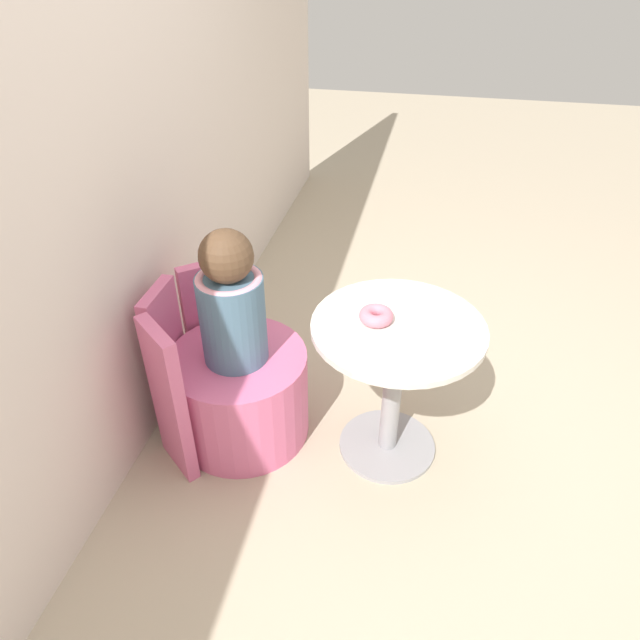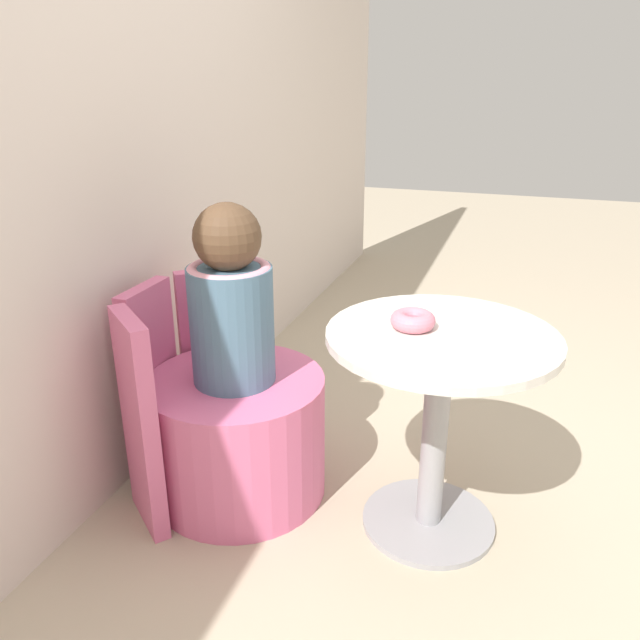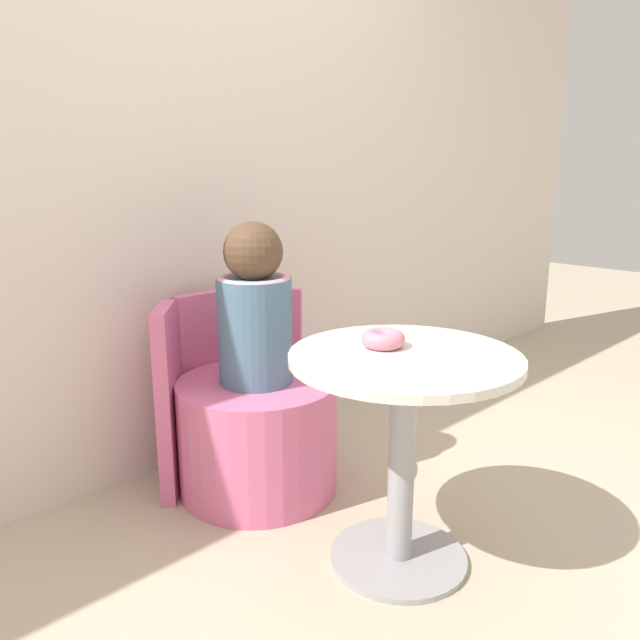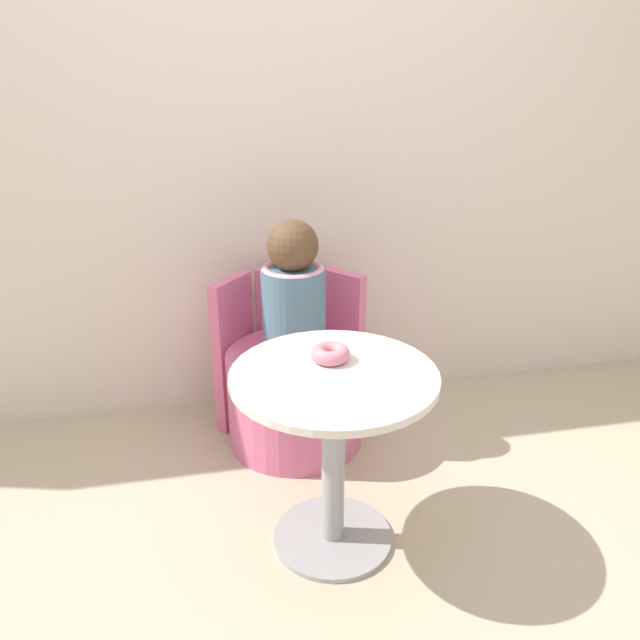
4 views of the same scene
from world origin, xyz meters
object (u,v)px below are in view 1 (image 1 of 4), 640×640
at_px(child_figure, 231,302).
at_px(donut, 376,316).
at_px(tub_chair, 241,394).
at_px(round_table, 395,364).

xyz_separation_m(child_figure, donut, (0.03, -0.54, -0.00)).
distance_m(tub_chair, donut, 0.71).
bearing_deg(child_figure, tub_chair, 180.00).
bearing_deg(round_table, donut, 85.71).
relative_size(tub_chair, donut, 4.52).
height_order(round_table, donut, donut).
bearing_deg(child_figure, donut, -86.91).
xyz_separation_m(round_table, tub_chair, (-0.02, 0.63, -0.25)).
height_order(tub_chair, child_figure, child_figure).
xyz_separation_m(round_table, donut, (0.01, 0.08, 0.21)).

